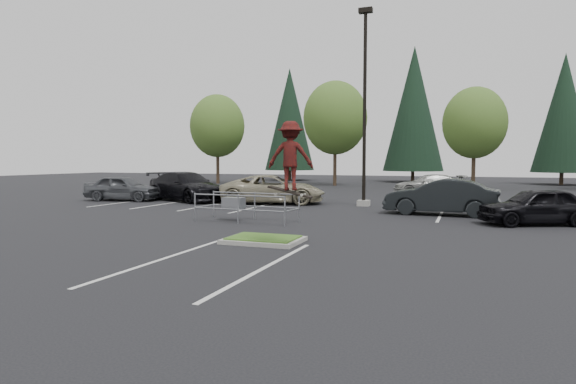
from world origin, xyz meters
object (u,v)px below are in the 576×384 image
(decid_a, at_px, (218,128))
(car_l_black, at_px, (185,186))
(conif_c, at_px, (564,113))
(car_far_silver, at_px, (430,185))
(conif_a, at_px, (290,119))
(car_r_charc, at_px, (441,197))
(car_l_tan, at_px, (272,189))
(conif_b, at_px, (414,109))
(cart_corral, at_px, (237,203))
(decid_c, at_px, (474,125))
(skateboarder, at_px, (290,156))
(car_r_black, at_px, (537,206))
(car_l_grey, at_px, (123,188))
(light_pole, at_px, (364,118))
(decid_b, at_px, (335,120))

(decid_a, distance_m, car_l_black, 20.74)
(conif_c, distance_m, car_far_silver, 21.79)
(conif_a, distance_m, car_r_charc, 36.54)
(car_l_tan, height_order, car_l_black, car_l_black)
(conif_a, distance_m, conif_c, 28.01)
(conif_b, height_order, cart_corral, conif_b)
(decid_c, distance_m, skateboarder, 31.32)
(car_r_charc, height_order, car_far_silver, car_r_charc)
(car_r_black, bearing_deg, car_r_charc, -144.49)
(conif_a, xyz_separation_m, car_l_black, (4.00, -28.50, -6.25))
(decid_c, distance_m, car_l_grey, 27.99)
(cart_corral, relative_size, car_l_black, 0.68)
(light_pole, bearing_deg, skateboarder, -86.92)
(decid_b, bearing_deg, car_l_black, -101.84)
(decid_a, xyz_separation_m, car_l_black, (8.01, -18.53, -4.73))
(conif_b, relative_size, car_l_grey, 3.29)
(decid_a, relative_size, car_r_black, 2.18)
(skateboarder, distance_m, car_r_charc, 10.79)
(car_l_tan, relative_size, car_l_black, 0.97)
(conif_c, distance_m, car_l_tan, 34.10)
(decid_a, xyz_separation_m, decid_c, (24.00, -0.20, -0.33))
(car_r_black, height_order, car_far_silver, car_r_black)
(decid_c, xyz_separation_m, car_far_silver, (-2.85, -8.20, -4.56))
(decid_b, distance_m, car_l_grey, 22.26)
(light_pole, relative_size, cart_corral, 2.53)
(car_r_black, bearing_deg, car_l_black, -127.22)
(decid_c, relative_size, cart_corral, 2.09)
(car_r_black, bearing_deg, decid_b, -172.42)
(light_pole, xyz_separation_m, skateboarder, (0.70, -13.00, -2.05))
(conif_b, bearing_deg, decid_a, -149.83)
(conif_b, bearing_deg, car_l_black, -109.03)
(conif_c, relative_size, cart_corral, 3.12)
(decid_b, height_order, car_r_charc, decid_b)
(cart_corral, height_order, car_l_black, car_l_black)
(cart_corral, bearing_deg, decid_a, 123.37)
(light_pole, distance_m, conif_c, 30.72)
(light_pole, relative_size, car_l_grey, 2.30)
(decid_a, bearing_deg, light_pole, -44.25)
(cart_corral, bearing_deg, car_l_grey, 153.07)
(car_l_tan, bearing_deg, decid_b, -11.66)
(car_l_black, relative_size, car_far_silver, 1.22)
(decid_a, distance_m, car_l_grey, 20.85)
(car_r_charc, bearing_deg, car_l_grey, -89.98)
(conif_b, relative_size, skateboarder, 7.19)
(decid_c, xyz_separation_m, cart_corral, (-8.94, -25.70, -4.55))
(decid_c, height_order, car_l_grey, decid_c)
(decid_b, height_order, car_l_tan, decid_b)
(light_pole, distance_m, car_l_tan, 6.28)
(conif_a, relative_size, skateboarder, 6.45)
(conif_a, bearing_deg, car_l_grey, -89.04)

